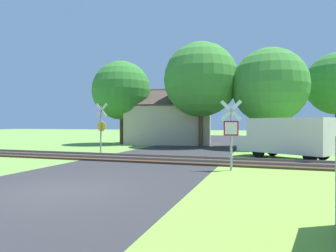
{
  "coord_description": "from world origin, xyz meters",
  "views": [
    {
      "loc": [
        5.64,
        -7.2,
        1.93
      ],
      "look_at": [
        0.5,
        8.56,
        1.8
      ],
      "focal_mm": 32.0,
      "sensor_mm": 36.0,
      "label": 1
    }
  ],
  "objects_px": {
    "stop_sign_near": "(231,131)",
    "tree_left": "(121,91)",
    "crossing_sign_far": "(101,125)",
    "house": "(170,123)",
    "tree_right": "(270,86)",
    "tree_center": "(201,80)",
    "mail_truck": "(287,136)"
  },
  "relations": [
    {
      "from": "stop_sign_near",
      "to": "tree_left",
      "type": "xyz_separation_m",
      "value": [
        -11.63,
        13.08,
        3.41
      ]
    },
    {
      "from": "crossing_sign_far",
      "to": "house",
      "type": "relative_size",
      "value": 0.36
    },
    {
      "from": "stop_sign_near",
      "to": "house",
      "type": "bearing_deg",
      "value": -66.48
    },
    {
      "from": "tree_left",
      "to": "tree_right",
      "type": "xyz_separation_m",
      "value": [
        13.28,
        -0.54,
        -0.14
      ]
    },
    {
      "from": "stop_sign_near",
      "to": "tree_left",
      "type": "distance_m",
      "value": 17.83
    },
    {
      "from": "stop_sign_near",
      "to": "tree_center",
      "type": "bearing_deg",
      "value": -75.7
    },
    {
      "from": "mail_truck",
      "to": "tree_center",
      "type": "bearing_deg",
      "value": 71.04
    },
    {
      "from": "tree_right",
      "to": "tree_center",
      "type": "bearing_deg",
      "value": -179.33
    },
    {
      "from": "stop_sign_near",
      "to": "tree_left",
      "type": "bearing_deg",
      "value": -51.29
    },
    {
      "from": "stop_sign_near",
      "to": "house",
      "type": "height_order",
      "value": "house"
    },
    {
      "from": "tree_center",
      "to": "mail_truck",
      "type": "relative_size",
      "value": 1.7
    },
    {
      "from": "stop_sign_near",
      "to": "house",
      "type": "xyz_separation_m",
      "value": [
        -7.39,
        14.86,
        0.32
      ]
    },
    {
      "from": "tree_center",
      "to": "tree_right",
      "type": "bearing_deg",
      "value": 0.67
    },
    {
      "from": "crossing_sign_far",
      "to": "tree_right",
      "type": "relative_size",
      "value": 0.4
    },
    {
      "from": "crossing_sign_far",
      "to": "tree_left",
      "type": "distance_m",
      "value": 10.14
    },
    {
      "from": "tree_center",
      "to": "tree_left",
      "type": "bearing_deg",
      "value": 175.56
    },
    {
      "from": "tree_right",
      "to": "mail_truck",
      "type": "bearing_deg",
      "value": -83.91
    },
    {
      "from": "tree_left",
      "to": "tree_center",
      "type": "distance_m",
      "value": 7.81
    },
    {
      "from": "tree_right",
      "to": "mail_truck",
      "type": "distance_m",
      "value": 8.28
    },
    {
      "from": "tree_left",
      "to": "stop_sign_near",
      "type": "bearing_deg",
      "value": -48.36
    },
    {
      "from": "tree_left",
      "to": "tree_center",
      "type": "height_order",
      "value": "tree_center"
    },
    {
      "from": "tree_left",
      "to": "mail_truck",
      "type": "distance_m",
      "value": 16.59
    },
    {
      "from": "crossing_sign_far",
      "to": "tree_center",
      "type": "distance_m",
      "value": 10.35
    },
    {
      "from": "house",
      "to": "stop_sign_near",
      "type": "bearing_deg",
      "value": -72.76
    },
    {
      "from": "house",
      "to": "tree_right",
      "type": "xyz_separation_m",
      "value": [
        9.05,
        -2.32,
        2.95
      ]
    },
    {
      "from": "tree_left",
      "to": "tree_center",
      "type": "bearing_deg",
      "value": -4.44
    },
    {
      "from": "crossing_sign_far",
      "to": "tree_center",
      "type": "bearing_deg",
      "value": 69.09
    },
    {
      "from": "stop_sign_near",
      "to": "house",
      "type": "distance_m",
      "value": 16.6
    },
    {
      "from": "crossing_sign_far",
      "to": "tree_right",
      "type": "bearing_deg",
      "value": 47.65
    },
    {
      "from": "stop_sign_near",
      "to": "tree_right",
      "type": "height_order",
      "value": "tree_right"
    },
    {
      "from": "stop_sign_near",
      "to": "crossing_sign_far",
      "type": "xyz_separation_m",
      "value": [
        -8.44,
        4.01,
        0.18
      ]
    },
    {
      "from": "crossing_sign_far",
      "to": "house",
      "type": "height_order",
      "value": "house"
    }
  ]
}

